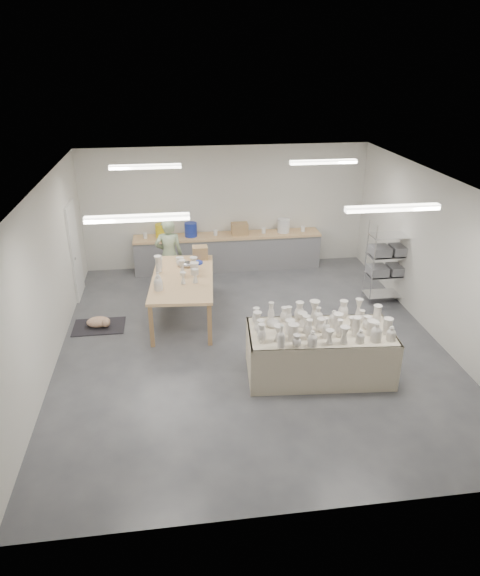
{
  "coord_description": "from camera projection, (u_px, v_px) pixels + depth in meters",
  "views": [
    {
      "loc": [
        -1.34,
        -8.28,
        4.94
      ],
      "look_at": [
        -0.18,
        0.17,
        1.05
      ],
      "focal_mm": 32.0,
      "sensor_mm": 36.0,
      "label": 1
    }
  ],
  "objects": [
    {
      "name": "back_counter",
      "position": [
        227.0,
        250.0,
        12.8
      ],
      "size": [
        4.6,
        0.6,
        1.24
      ],
      "color": "tan",
      "rests_on": "ground"
    },
    {
      "name": "cat",
      "position": [
        99.0,
        322.0,
        10.15
      ],
      "size": [
        0.47,
        0.35,
        0.2
      ],
      "rotation": [
        0.0,
        0.0,
        0.02
      ],
      "color": "white",
      "rests_on": "rug"
    },
    {
      "name": "rug",
      "position": [
        99.0,
        326.0,
        10.2
      ],
      "size": [
        1.0,
        0.7,
        0.02
      ],
      "primitive_type": "cube",
      "color": "black",
      "rests_on": "ground"
    },
    {
      "name": "wire_shelf",
      "position": [
        388.0,
        261.0,
        10.96
      ],
      "size": [
        0.88,
        0.48,
        1.8
      ],
      "color": "silver",
      "rests_on": "ground"
    },
    {
      "name": "potter",
      "position": [
        169.0,
        255.0,
        11.49
      ],
      "size": [
        0.62,
        0.41,
        1.69
      ],
      "primitive_type": "imported",
      "rotation": [
        0.0,
        0.0,
        3.13
      ],
      "color": "#8EA680",
      "rests_on": "ground"
    },
    {
      "name": "room",
      "position": [
        245.0,
        237.0,
        8.89
      ],
      "size": [
        8.0,
        8.02,
        3.0
      ],
      "color": "#424449",
      "rests_on": "ground"
    },
    {
      "name": "drying_table",
      "position": [
        319.0,
        350.0,
        8.5
      ],
      "size": [
        2.46,
        1.31,
        1.21
      ],
      "rotation": [
        0.0,
        0.0,
        -0.08
      ],
      "color": "olive",
      "rests_on": "ground"
    },
    {
      "name": "red_stool",
      "position": [
        170.0,
        274.0,
        11.98
      ],
      "size": [
        0.35,
        0.35,
        0.3
      ],
      "rotation": [
        0.0,
        0.0,
        0.12
      ],
      "color": "#AB1824",
      "rests_on": "ground"
    },
    {
      "name": "work_table",
      "position": [
        183.0,
        275.0,
        10.33
      ],
      "size": [
        1.4,
        2.5,
        1.24
      ],
      "rotation": [
        0.0,
        0.0,
        -0.08
      ],
      "color": "tan",
      "rests_on": "ground"
    }
  ]
}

